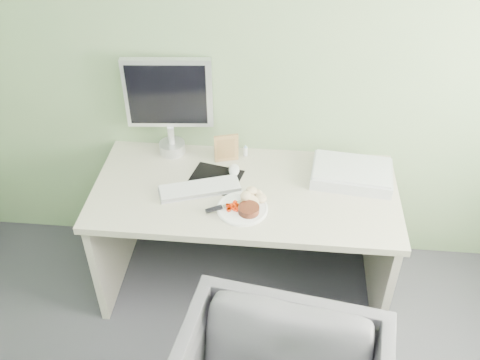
# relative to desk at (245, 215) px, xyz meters

# --- Properties ---
(wall_back) EXTENTS (3.50, 0.00, 3.50)m
(wall_back) POSITION_rel_desk_xyz_m (0.00, 0.38, 0.80)
(wall_back) COLOR gray
(wall_back) RESTS_ON floor
(desk) EXTENTS (1.60, 0.75, 0.73)m
(desk) POSITION_rel_desk_xyz_m (0.00, 0.00, 0.00)
(desk) COLOR beige
(desk) RESTS_ON floor
(plate) EXTENTS (0.26, 0.26, 0.01)m
(plate) POSITION_rel_desk_xyz_m (0.00, -0.16, 0.19)
(plate) COLOR white
(plate) RESTS_ON desk
(steak) EXTENTS (0.14, 0.14, 0.03)m
(steak) POSITION_rel_desk_xyz_m (0.03, -0.19, 0.21)
(steak) COLOR black
(steak) RESTS_ON plate
(potato_pile) EXTENTS (0.14, 0.12, 0.06)m
(potato_pile) POSITION_rel_desk_xyz_m (0.04, -0.11, 0.23)
(potato_pile) COLOR #AE8054
(potato_pile) RESTS_ON plate
(carrot_heap) EXTENTS (0.07, 0.06, 0.04)m
(carrot_heap) POSITION_rel_desk_xyz_m (-0.05, -0.17, 0.22)
(carrot_heap) COLOR #F82F05
(carrot_heap) RESTS_ON plate
(steak_knife) EXTENTS (0.21, 0.12, 0.02)m
(steak_knife) POSITION_rel_desk_xyz_m (-0.11, -0.18, 0.21)
(steak_knife) COLOR silver
(steak_knife) RESTS_ON plate
(mousepad) EXTENTS (0.31, 0.29, 0.00)m
(mousepad) POSITION_rel_desk_xyz_m (-0.17, 0.07, 0.18)
(mousepad) COLOR black
(mousepad) RESTS_ON desk
(keyboard) EXTENTS (0.43, 0.25, 0.02)m
(keyboard) POSITION_rel_desk_xyz_m (-0.23, -0.03, 0.20)
(keyboard) COLOR white
(keyboard) RESTS_ON desk
(computer_mouse) EXTENTS (0.06, 0.11, 0.04)m
(computer_mouse) POSITION_rel_desk_xyz_m (-0.07, 0.14, 0.20)
(computer_mouse) COLOR white
(computer_mouse) RESTS_ON desk
(photo_frame) EXTENTS (0.13, 0.05, 0.17)m
(photo_frame) POSITION_rel_desk_xyz_m (-0.13, 0.24, 0.27)
(photo_frame) COLOR #956845
(photo_frame) RESTS_ON desk
(eyedrop_bottle) EXTENTS (0.03, 0.03, 0.07)m
(eyedrop_bottle) POSITION_rel_desk_xyz_m (-0.02, 0.30, 0.22)
(eyedrop_bottle) COLOR white
(eyedrop_bottle) RESTS_ON desk
(scanner) EXTENTS (0.45, 0.32, 0.07)m
(scanner) POSITION_rel_desk_xyz_m (0.56, 0.14, 0.22)
(scanner) COLOR silver
(scanner) RESTS_ON desk
(monitor) EXTENTS (0.47, 0.15, 0.57)m
(monitor) POSITION_rel_desk_xyz_m (-0.44, 0.32, 0.50)
(monitor) COLOR silver
(monitor) RESTS_ON desk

